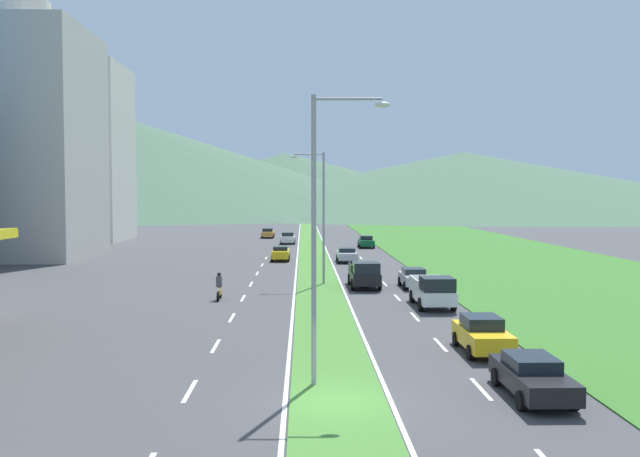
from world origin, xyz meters
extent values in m
plane|color=#424244|center=(0.00, 0.00, 0.00)|extent=(600.00, 600.00, 0.00)
cube|color=#477F33|center=(0.00, 60.00, 0.03)|extent=(3.20, 240.00, 0.06)
cube|color=#387028|center=(20.60, 60.00, 0.03)|extent=(24.00, 240.00, 0.06)
cube|color=silver|center=(-5.10, 1.53, 0.01)|extent=(0.16, 2.80, 0.01)
cube|color=silver|center=(-5.10, 8.70, 0.01)|extent=(0.16, 2.80, 0.01)
cube|color=silver|center=(-5.10, 15.88, 0.01)|extent=(0.16, 2.80, 0.01)
cube|color=silver|center=(-5.10, 23.05, 0.01)|extent=(0.16, 2.80, 0.01)
cube|color=silver|center=(-5.10, 30.23, 0.01)|extent=(0.16, 2.80, 0.01)
cube|color=silver|center=(-5.10, 37.41, 0.01)|extent=(0.16, 2.80, 0.01)
cube|color=silver|center=(-5.10, 44.58, 0.01)|extent=(0.16, 2.80, 0.01)
cube|color=silver|center=(-5.10, 51.76, 0.01)|extent=(0.16, 2.80, 0.01)
cube|color=silver|center=(5.10, 1.53, 0.01)|extent=(0.16, 2.80, 0.01)
cube|color=silver|center=(5.10, 8.70, 0.01)|extent=(0.16, 2.80, 0.01)
cube|color=silver|center=(5.10, 15.88, 0.01)|extent=(0.16, 2.80, 0.01)
cube|color=silver|center=(5.10, 23.05, 0.01)|extent=(0.16, 2.80, 0.01)
cube|color=silver|center=(5.10, 30.23, 0.01)|extent=(0.16, 2.80, 0.01)
cube|color=silver|center=(5.10, 37.41, 0.01)|extent=(0.16, 2.80, 0.01)
cube|color=silver|center=(5.10, 44.58, 0.01)|extent=(0.16, 2.80, 0.01)
cube|color=silver|center=(5.10, 51.76, 0.01)|extent=(0.16, 2.80, 0.01)
cube|color=silver|center=(-1.75, 60.00, 0.01)|extent=(0.16, 240.00, 0.01)
cube|color=silver|center=(1.75, 60.00, 0.01)|extent=(0.16, 240.00, 0.01)
cube|color=#B7B2A8|center=(-31.93, 53.21, 12.26)|extent=(15.48, 15.48, 24.51)
cylinder|color=beige|center=(-31.93, 53.21, 25.95)|extent=(7.57, 7.57, 2.88)
cube|color=beige|center=(-34.60, 81.28, 12.86)|extent=(14.24, 14.24, 25.72)
cone|color=#47664C|center=(-64.79, 233.62, 17.08)|extent=(218.49, 218.49, 34.15)
cone|color=#47664C|center=(-8.25, 267.43, 11.95)|extent=(187.38, 187.38, 23.89)
cone|color=#47664C|center=(58.62, 233.81, 11.21)|extent=(227.67, 227.67, 22.41)
cylinder|color=#99999E|center=(-0.77, 2.11, 5.17)|extent=(0.18, 0.18, 10.34)
cylinder|color=#99999E|center=(0.44, 2.07, 10.19)|extent=(2.41, 0.19, 0.10)
ellipsoid|color=silver|center=(1.64, 2.02, 9.99)|extent=(0.56, 0.28, 0.20)
cylinder|color=#99999E|center=(0.42, 30.02, 5.00)|extent=(0.18, 0.18, 10.00)
cylinder|color=#99999E|center=(-0.71, 30.01, 9.85)|extent=(2.27, 0.12, 0.10)
ellipsoid|color=silver|center=(-1.84, 30.00, 9.65)|extent=(0.56, 0.28, 0.20)
cube|color=#B2B2B7|center=(3.27, 47.04, 0.67)|extent=(1.89, 4.06, 0.71)
cube|color=black|center=(3.27, 47.20, 1.23)|extent=(1.63, 1.79, 0.41)
cylinder|color=black|center=(4.18, 45.78, 0.32)|extent=(0.22, 0.64, 0.64)
cylinder|color=black|center=(2.37, 45.78, 0.32)|extent=(0.22, 0.64, 0.64)
cylinder|color=black|center=(4.18, 48.30, 0.32)|extent=(0.22, 0.64, 0.64)
cylinder|color=black|center=(2.37, 48.30, 0.32)|extent=(0.22, 0.64, 0.64)
cube|color=#C6842D|center=(-6.65, 86.50, 0.66)|extent=(1.82, 4.68, 0.69)
cube|color=black|center=(-6.65, 86.31, 1.26)|extent=(1.56, 2.06, 0.50)
cylinder|color=black|center=(-7.52, 87.95, 0.32)|extent=(0.22, 0.64, 0.64)
cylinder|color=black|center=(-5.77, 87.95, 0.32)|extent=(0.22, 0.64, 0.64)
cylinder|color=black|center=(-7.52, 85.05, 0.32)|extent=(0.22, 0.64, 0.64)
cylinder|color=black|center=(-5.77, 85.05, 0.32)|extent=(0.22, 0.64, 0.64)
cube|color=silver|center=(-3.23, 73.30, 0.69)|extent=(1.89, 4.22, 0.75)
cube|color=black|center=(-3.23, 73.13, 1.33)|extent=(1.62, 1.86, 0.52)
cylinder|color=black|center=(-4.13, 74.61, 0.32)|extent=(0.22, 0.64, 0.64)
cylinder|color=black|center=(-2.32, 74.61, 0.32)|extent=(0.22, 0.64, 0.64)
cylinder|color=black|center=(-4.13, 71.99, 0.32)|extent=(0.22, 0.64, 0.64)
cylinder|color=black|center=(-2.32, 71.99, 0.32)|extent=(0.22, 0.64, 0.64)
cube|color=#B2B2B7|center=(6.99, 27.98, 0.66)|extent=(1.77, 4.40, 0.68)
cube|color=black|center=(6.99, 28.16, 1.21)|extent=(1.52, 1.94, 0.42)
cylinder|color=black|center=(7.84, 26.62, 0.32)|extent=(0.22, 0.64, 0.64)
cylinder|color=black|center=(6.14, 26.62, 0.32)|extent=(0.22, 0.64, 0.64)
cylinder|color=black|center=(7.84, 29.35, 0.32)|extent=(0.22, 0.64, 0.64)
cylinder|color=black|center=(6.14, 29.35, 0.32)|extent=(0.22, 0.64, 0.64)
cube|color=yellow|center=(-3.45, 49.10, 0.70)|extent=(1.70, 4.65, 0.76)
cube|color=black|center=(-3.45, 48.91, 1.29)|extent=(1.46, 2.05, 0.41)
cylinder|color=black|center=(-4.26, 50.54, 0.32)|extent=(0.22, 0.64, 0.64)
cylinder|color=black|center=(-2.63, 50.54, 0.32)|extent=(0.22, 0.64, 0.64)
cylinder|color=black|center=(-4.26, 47.66, 0.32)|extent=(0.22, 0.64, 0.64)
cylinder|color=black|center=(-2.63, 47.66, 0.32)|extent=(0.22, 0.64, 0.64)
cube|color=yellow|center=(6.60, 7.11, 0.69)|extent=(1.76, 4.33, 0.74)
cube|color=black|center=(6.60, 7.28, 1.32)|extent=(1.51, 1.90, 0.52)
cylinder|color=black|center=(7.44, 5.77, 0.32)|extent=(0.22, 0.64, 0.64)
cylinder|color=black|center=(5.75, 5.77, 0.32)|extent=(0.22, 0.64, 0.64)
cylinder|color=black|center=(7.44, 8.45, 0.32)|extent=(0.22, 0.64, 0.64)
cylinder|color=black|center=(5.75, 8.45, 0.32)|extent=(0.22, 0.64, 0.64)
cube|color=#0C5128|center=(6.95, 66.02, 0.67)|extent=(1.80, 4.36, 0.69)
cube|color=black|center=(6.95, 66.19, 1.27)|extent=(1.55, 1.92, 0.52)
cylinder|color=black|center=(7.81, 64.67, 0.32)|extent=(0.22, 0.64, 0.64)
cylinder|color=black|center=(6.09, 64.67, 0.32)|extent=(0.22, 0.64, 0.64)
cylinder|color=black|center=(7.81, 67.37, 0.32)|extent=(0.22, 0.64, 0.64)
cylinder|color=black|center=(6.09, 67.37, 0.32)|extent=(0.22, 0.64, 0.64)
cube|color=black|center=(6.58, 0.49, 0.65)|extent=(1.74, 4.62, 0.65)
cube|color=black|center=(6.58, 0.68, 1.18)|extent=(1.50, 2.03, 0.41)
cylinder|color=black|center=(7.42, -0.94, 0.32)|extent=(0.22, 0.64, 0.64)
cylinder|color=black|center=(5.75, -0.94, 0.32)|extent=(0.22, 0.64, 0.64)
cylinder|color=black|center=(7.42, 1.93, 0.32)|extent=(0.22, 0.64, 0.64)
cylinder|color=black|center=(5.75, 1.93, 0.32)|extent=(0.22, 0.64, 0.64)
cube|color=silver|center=(6.71, 19.38, 0.80)|extent=(2.00, 5.40, 0.80)
cube|color=black|center=(6.71, 17.78, 1.60)|extent=(1.84, 2.00, 0.80)
cube|color=silver|center=(7.65, 20.48, 1.42)|extent=(0.10, 3.20, 0.44)
cube|color=silver|center=(5.77, 20.48, 1.42)|extent=(0.10, 3.20, 0.44)
cube|color=silver|center=(6.71, 22.03, 1.42)|extent=(1.84, 0.10, 0.44)
cylinder|color=black|center=(7.67, 17.76, 0.40)|extent=(0.26, 0.80, 0.80)
cylinder|color=black|center=(5.75, 17.76, 0.40)|extent=(0.26, 0.80, 0.80)
cylinder|color=black|center=(7.67, 21.00, 0.40)|extent=(0.26, 0.80, 0.80)
cylinder|color=black|center=(5.75, 21.00, 0.40)|extent=(0.26, 0.80, 0.80)
cube|color=black|center=(3.36, 28.29, 0.80)|extent=(2.00, 5.40, 0.80)
cube|color=black|center=(3.36, 26.69, 1.60)|extent=(1.84, 2.00, 0.80)
cube|color=black|center=(4.30, 29.39, 1.42)|extent=(0.10, 3.20, 0.44)
cube|color=black|center=(2.42, 29.39, 1.42)|extent=(0.10, 3.20, 0.44)
cube|color=black|center=(3.36, 30.94, 1.42)|extent=(1.84, 0.10, 0.44)
cylinder|color=black|center=(4.32, 26.67, 0.40)|extent=(0.26, 0.80, 0.80)
cylinder|color=black|center=(2.40, 26.67, 0.40)|extent=(0.26, 0.80, 0.80)
cylinder|color=black|center=(4.32, 29.91, 0.40)|extent=(0.26, 0.80, 0.80)
cylinder|color=black|center=(2.40, 29.91, 0.40)|extent=(0.26, 0.80, 0.80)
cylinder|color=black|center=(-6.58, 23.15, 0.30)|extent=(0.10, 0.60, 0.60)
cylinder|color=black|center=(-6.58, 21.75, 0.30)|extent=(0.12, 0.60, 0.60)
cube|color=#C6842D|center=(-6.58, 22.45, 0.47)|extent=(0.20, 1.12, 0.25)
ellipsoid|color=#C6842D|center=(-6.58, 22.65, 0.83)|extent=(0.24, 0.44, 0.24)
cube|color=#4C4C51|center=(-6.58, 22.35, 1.20)|extent=(0.36, 0.28, 0.70)
sphere|color=black|center=(-6.58, 22.40, 1.67)|extent=(0.26, 0.26, 0.26)
camera|label=1|loc=(-1.16, -22.40, 6.85)|focal=38.97mm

